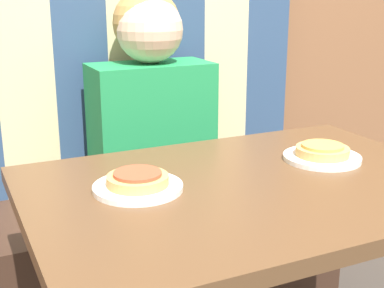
% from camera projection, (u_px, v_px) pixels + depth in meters
% --- Properties ---
extents(booth_seat, '(1.25, 0.47, 0.49)m').
position_uv_depth(booth_seat, '(155.00, 260.00, 1.86)').
color(booth_seat, '#382319').
rests_on(booth_seat, ground_plane).
extents(booth_backrest, '(1.25, 0.08, 0.80)m').
position_uv_depth(booth_backrest, '(130.00, 68.00, 1.85)').
color(booth_backrest, navy).
rests_on(booth_backrest, booth_seat).
extents(dining_table, '(0.99, 0.68, 0.74)m').
position_uv_depth(dining_table, '(249.00, 224.00, 1.22)').
color(dining_table, brown).
rests_on(dining_table, ground_plane).
extents(person, '(0.38, 0.23, 0.67)m').
position_uv_depth(person, '(151.00, 95.00, 1.70)').
color(person, '#1E8447').
rests_on(person, booth_seat).
extents(plate_left, '(0.19, 0.19, 0.01)m').
position_uv_depth(plate_left, '(138.00, 187.00, 1.14)').
color(plate_left, white).
rests_on(plate_left, dining_table).
extents(plate_right, '(0.19, 0.19, 0.01)m').
position_uv_depth(plate_right, '(322.00, 158.00, 1.34)').
color(plate_right, white).
rests_on(plate_right, dining_table).
extents(pizza_left, '(0.13, 0.13, 0.03)m').
position_uv_depth(pizza_left, '(138.00, 179.00, 1.14)').
color(pizza_left, tan).
rests_on(pizza_left, plate_left).
extents(pizza_right, '(0.13, 0.13, 0.03)m').
position_uv_depth(pizza_right, '(322.00, 150.00, 1.34)').
color(pizza_right, tan).
rests_on(pizza_right, plate_right).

